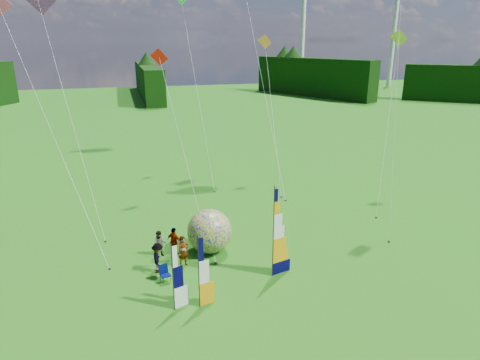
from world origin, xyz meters
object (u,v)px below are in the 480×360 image
object	(u,v)px
spectator_b	(160,244)
camp_chair	(165,274)
spectator_a	(183,251)
spectator_d	(174,241)
spectator_c	(158,258)
side_banner_left	(199,273)
bol_inflatable	(209,231)
feather_banner_main	(273,234)
kite_whale	(260,59)
side_banner_far	(173,279)

from	to	relation	value
spectator_b	camp_chair	xyz separation A→B (m)	(-0.03, -3.05, -0.35)
spectator_a	spectator_d	size ratio (longest dim) A/B	1.04
spectator_c	spectator_d	xyz separation A→B (m)	(1.16, 1.82, 0.01)
side_banner_left	spectator_a	world-z (taller)	side_banner_left
spectator_b	spectator_c	world-z (taller)	spectator_c
bol_inflatable	spectator_b	bearing A→B (deg)	176.31
bol_inflatable	spectator_a	xyz separation A→B (m)	(-1.84, -1.34, -0.45)
spectator_b	spectator_d	world-z (taller)	spectator_d
feather_banner_main	camp_chair	size ratio (longest dim) A/B	5.30
feather_banner_main	side_banner_left	world-z (taller)	feather_banner_main
spectator_a	camp_chair	world-z (taller)	spectator_a
side_banner_left	feather_banner_main	bearing A→B (deg)	8.40
spectator_a	camp_chair	xyz separation A→B (m)	(-1.25, -1.51, -0.45)
bol_inflatable	spectator_a	world-z (taller)	bol_inflatable
spectator_d	kite_whale	distance (m)	18.97
spectator_a	kite_whale	size ratio (longest dim) A/B	0.09
feather_banner_main	side_banner_left	bearing A→B (deg)	-173.73
spectator_b	spectator_c	bearing A→B (deg)	-89.68
spectator_d	camp_chair	xyz separation A→B (m)	(-0.90, -3.00, -0.42)
spectator_a	spectator_c	bearing A→B (deg)	169.21
camp_chair	spectator_c	bearing A→B (deg)	86.59
side_banner_left	spectator_d	distance (m)	5.88
bol_inflatable	spectator_c	xyz separation A→B (m)	(-3.35, -1.68, -0.49)
spectator_c	side_banner_left	bearing A→B (deg)	-151.87
spectator_c	camp_chair	distance (m)	1.27
side_banner_left	side_banner_far	bearing A→B (deg)	162.17
spectator_a	spectator_d	bearing A→B (deg)	79.86
spectator_c	spectator_d	world-z (taller)	spectator_d
spectator_d	side_banner_far	bearing A→B (deg)	128.23
spectator_b	spectator_c	xyz separation A→B (m)	(-0.29, -1.87, 0.06)
bol_inflatable	kite_whale	distance (m)	17.80
side_banner_left	spectator_a	bearing A→B (deg)	78.58
side_banner_far	spectator_b	bearing A→B (deg)	71.95
side_banner_far	spectator_c	distance (m)	3.97
spectator_b	kite_whale	xyz separation A→B (m)	(10.50, 12.76, 10.22)
camp_chair	kite_whale	distance (m)	21.74
kite_whale	spectator_a	bearing A→B (deg)	-123.09
spectator_c	camp_chair	size ratio (longest dim) A/B	1.83
bol_inflatable	camp_chair	bearing A→B (deg)	-137.26
side_banner_left	camp_chair	size ratio (longest dim) A/B	3.84
spectator_a	spectator_c	distance (m)	1.54
spectator_c	spectator_a	bearing A→B (deg)	-72.25
side_banner_left	camp_chair	xyz separation A→B (m)	(-1.40, 2.78, -1.39)
spectator_a	spectator_b	xyz separation A→B (m)	(-1.22, 1.54, -0.10)
feather_banner_main	kite_whale	world-z (taller)	kite_whale
spectator_a	spectator_b	bearing A→B (deg)	105.10
spectator_a	side_banner_far	bearing A→B (deg)	-127.71
spectator_b	spectator_d	bearing A→B (deg)	5.65
side_banner_left	spectator_a	distance (m)	4.39
side_banner_left	spectator_a	size ratio (longest dim) A/B	1.99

